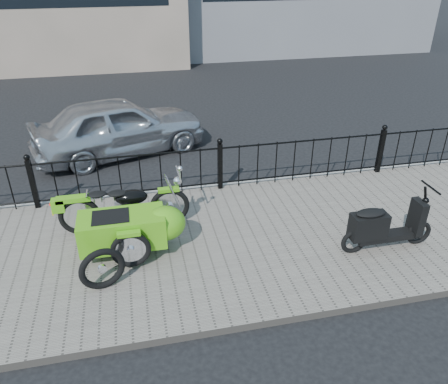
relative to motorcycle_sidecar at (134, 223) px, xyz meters
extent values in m
plane|color=black|center=(1.75, 0.41, -0.59)|extent=(120.00, 120.00, 0.00)
cube|color=#6A635A|center=(1.75, -0.09, -0.53)|extent=(30.00, 3.80, 0.12)
cube|color=gray|center=(1.75, 1.85, -0.53)|extent=(30.00, 0.10, 0.12)
cylinder|color=black|center=(1.75, 1.71, 0.40)|extent=(14.00, 0.04, 0.04)
cylinder|color=black|center=(1.75, 1.71, -0.35)|extent=(14.00, 0.04, 0.04)
cube|color=black|center=(-1.75, 1.71, 0.01)|extent=(0.09, 0.09, 0.96)
sphere|color=black|center=(-1.75, 1.71, 0.55)|extent=(0.11, 0.11, 0.11)
cube|color=black|center=(1.75, 1.71, 0.01)|extent=(0.09, 0.09, 0.96)
sphere|color=black|center=(1.75, 1.71, 0.55)|extent=(0.11, 0.11, 0.11)
cube|color=black|center=(5.25, 1.71, 0.01)|extent=(0.09, 0.09, 0.96)
sphere|color=black|center=(5.25, 1.71, 0.55)|extent=(0.11, 0.11, 0.11)
torus|color=black|center=(0.62, 0.61, -0.13)|extent=(0.69, 0.09, 0.69)
torus|color=black|center=(-0.88, 0.61, -0.13)|extent=(0.69, 0.09, 0.69)
torus|color=black|center=(-0.08, -0.53, -0.13)|extent=(0.60, 0.08, 0.60)
cube|color=gray|center=(-0.13, 0.61, -0.11)|extent=(0.34, 0.22, 0.24)
cylinder|color=black|center=(-0.13, 0.61, -0.18)|extent=(1.40, 0.04, 0.04)
ellipsoid|color=black|center=(-0.01, 0.61, 0.13)|extent=(0.54, 0.29, 0.26)
cylinder|color=silver|center=(0.80, 0.61, 0.49)|extent=(0.03, 0.56, 0.03)
cylinder|color=silver|center=(0.68, 0.61, 0.18)|extent=(0.25, 0.04, 0.59)
sphere|color=silver|center=(0.78, 0.61, 0.35)|extent=(0.15, 0.15, 0.15)
cube|color=#55AB17|center=(0.62, 0.61, 0.20)|extent=(0.36, 0.12, 0.06)
cube|color=#55AB17|center=(-0.93, 0.61, 0.21)|extent=(0.55, 0.16, 0.08)
ellipsoid|color=black|center=(-0.23, 0.61, 0.23)|extent=(0.31, 0.22, 0.08)
ellipsoid|color=black|center=(-0.55, 0.61, 0.25)|extent=(0.31, 0.22, 0.08)
sphere|color=red|center=(-1.28, 0.61, 0.15)|extent=(0.07, 0.07, 0.07)
cube|color=yellow|center=(-1.30, 0.71, -0.03)|extent=(0.02, 0.14, 0.10)
cube|color=#55AB17|center=(-0.18, -0.14, 0.00)|extent=(1.30, 0.62, 0.50)
ellipsoid|color=#55AB17|center=(0.47, -0.14, 0.02)|extent=(0.65, 0.60, 0.54)
cube|color=black|center=(-0.33, -0.14, 0.23)|extent=(0.55, 0.43, 0.06)
cube|color=#55AB17|center=(-0.08, -0.53, 0.16)|extent=(0.34, 0.11, 0.06)
torus|color=black|center=(4.50, -0.87, -0.26)|extent=(0.43, 0.07, 0.43)
torus|color=black|center=(3.35, -0.87, -0.26)|extent=(0.43, 0.07, 0.43)
cube|color=black|center=(3.93, -0.87, -0.25)|extent=(1.04, 0.23, 0.10)
cube|color=black|center=(3.56, -0.87, -0.01)|extent=(0.57, 0.27, 0.42)
ellipsoid|color=black|center=(3.56, -0.87, 0.23)|extent=(0.49, 0.24, 0.09)
cube|color=black|center=(4.40, -0.87, 0.05)|extent=(0.13, 0.31, 0.57)
cylinder|color=black|center=(4.47, -0.87, 0.36)|extent=(0.16, 0.04, 0.46)
cylinder|color=black|center=(4.51, -0.87, 0.57)|extent=(0.03, 0.46, 0.03)
torus|color=black|center=(-0.48, -0.87, -0.15)|extent=(0.65, 0.29, 0.66)
imported|color=silver|center=(-0.18, 4.21, 0.10)|extent=(4.35, 2.76, 1.38)
camera|label=1|loc=(0.14, -5.93, 3.74)|focal=35.00mm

